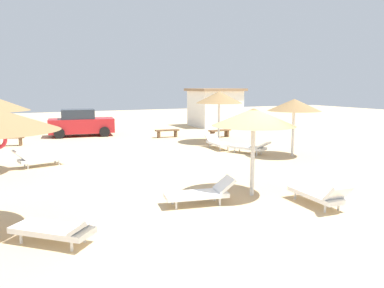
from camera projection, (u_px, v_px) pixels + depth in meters
name	position (u px, v px, depth m)	size (l,w,h in m)	color
ground_plane	(238.00, 202.00, 10.34)	(80.00, 80.00, 0.00)	#D1B284
parasol_0	(254.00, 118.00, 10.60)	(2.39, 2.39, 2.55)	silver
parasol_3	(294.00, 105.00, 16.73)	(2.38, 2.38, 2.61)	silver
parasol_5	(219.00, 97.00, 20.83)	(2.64, 2.64, 2.89)	silver
lounger_0	(201.00, 193.00, 10.06)	(1.97, 0.96, 0.71)	white
lounger_2	(58.00, 229.00, 7.54)	(1.83, 1.75, 0.69)	white
lounger_3	(250.00, 147.00, 17.62)	(1.42, 2.00, 0.63)	white
lounger_5	(217.00, 142.00, 19.12)	(0.73, 1.94, 0.65)	white
lounger_6	(320.00, 194.00, 9.91)	(0.74, 1.90, 0.77)	white
lounger_7	(38.00, 159.00, 14.80)	(1.98, 1.07, 0.75)	white
bench_0	(220.00, 132.00, 23.20)	(1.54, 0.58, 0.49)	brown
bench_1	(167.00, 132.00, 23.24)	(1.53, 0.52, 0.49)	brown
bench_2	(9.00, 140.00, 19.90)	(1.55, 0.66, 0.49)	brown
parked_car	(81.00, 123.00, 23.84)	(4.17, 2.37, 1.72)	#B21E23
beach_cabana	(215.00, 107.00, 29.64)	(3.80, 3.59, 2.99)	white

